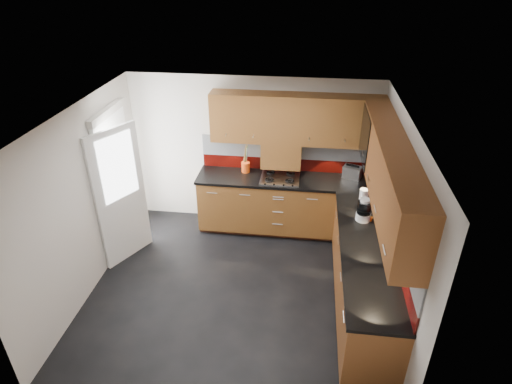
# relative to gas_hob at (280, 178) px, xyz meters

# --- Properties ---
(room) EXTENTS (4.00, 3.80, 2.64)m
(room) POSITION_rel_gas_hob_xyz_m (-0.45, -1.47, 0.54)
(room) COLOR black
(base_cabinets) EXTENTS (2.70, 3.20, 0.95)m
(base_cabinets) POSITION_rel_gas_hob_xyz_m (0.62, -0.75, -0.52)
(base_cabinets) COLOR brown
(base_cabinets) RESTS_ON room
(countertop) EXTENTS (2.72, 3.22, 0.04)m
(countertop) POSITION_rel_gas_hob_xyz_m (0.60, -0.77, -0.04)
(countertop) COLOR black
(countertop) RESTS_ON base_cabinets
(backsplash) EXTENTS (2.70, 3.20, 0.54)m
(backsplash) POSITION_rel_gas_hob_xyz_m (0.83, -0.54, 0.25)
(backsplash) COLOR #690E09
(backsplash) RESTS_ON countertop
(upper_cabinets) EXTENTS (2.50, 3.20, 0.72)m
(upper_cabinets) POSITION_rel_gas_hob_xyz_m (0.78, -0.69, 0.88)
(upper_cabinets) COLOR brown
(upper_cabinets) RESTS_ON room
(extractor_hood) EXTENTS (0.60, 0.33, 0.40)m
(extractor_hood) POSITION_rel_gas_hob_xyz_m (0.00, 0.17, 0.32)
(extractor_hood) COLOR brown
(extractor_hood) RESTS_ON room
(glass_cabinet) EXTENTS (0.32, 0.80, 0.66)m
(glass_cabinet) POSITION_rel_gas_hob_xyz_m (1.26, -0.40, 0.91)
(glass_cabinet) COLOR black
(glass_cabinet) RESTS_ON room
(back_door) EXTENTS (0.42, 1.19, 2.04)m
(back_door) POSITION_rel_gas_hob_xyz_m (-2.23, -0.72, 0.08)
(back_door) COLOR white
(back_door) RESTS_ON room
(gas_hob) EXTENTS (0.59, 0.52, 0.05)m
(gas_hob) POSITION_rel_gas_hob_xyz_m (0.00, 0.00, 0.00)
(gas_hob) COLOR silver
(gas_hob) RESTS_ON countertop
(utensil_pot) EXTENTS (0.13, 0.13, 0.47)m
(utensil_pot) POSITION_rel_gas_hob_xyz_m (-0.55, 0.17, 0.09)
(utensil_pot) COLOR #DE4B14
(utensil_pot) RESTS_ON countertop
(toaster) EXTENTS (0.31, 0.25, 0.19)m
(toaster) POSITION_rel_gas_hob_xyz_m (1.08, 0.18, 0.08)
(toaster) COLOR silver
(toaster) RESTS_ON countertop
(food_processor) EXTENTS (0.19, 0.19, 0.31)m
(food_processor) POSITION_rel_gas_hob_xyz_m (1.14, -1.00, 0.13)
(food_processor) COLOR white
(food_processor) RESTS_ON countertop
(paper_towel) EXTENTS (0.15, 0.15, 0.24)m
(paper_towel) POSITION_rel_gas_hob_xyz_m (1.17, -0.63, 0.11)
(paper_towel) COLOR white
(paper_towel) RESTS_ON countertop
(orange_cloth) EXTENTS (0.15, 0.14, 0.01)m
(orange_cloth) POSITION_rel_gas_hob_xyz_m (1.20, -0.96, -0.01)
(orange_cloth) COLOR orange
(orange_cloth) RESTS_ON countertop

